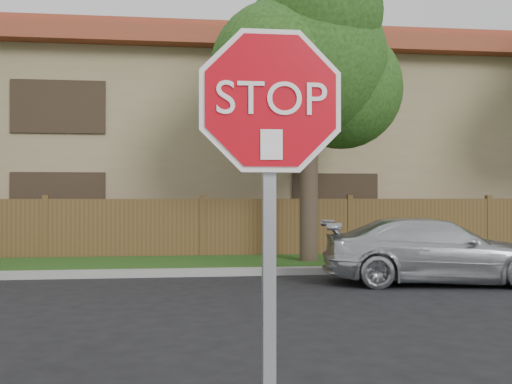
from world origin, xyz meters
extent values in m
cube|color=gray|center=(0.00, 8.15, 0.07)|extent=(70.00, 0.30, 0.15)
cube|color=#1E4714|center=(0.00, 9.80, 0.06)|extent=(70.00, 3.00, 0.12)
cube|color=brown|center=(0.00, 11.40, 0.80)|extent=(70.00, 0.12, 1.60)
cube|color=#9B8460|center=(0.00, 17.00, 3.00)|extent=(34.00, 8.00, 6.00)
cube|color=brown|center=(0.00, 17.00, 6.25)|extent=(35.20, 9.20, 0.50)
cube|color=brown|center=(0.00, 17.00, 6.85)|extent=(33.00, 5.50, 0.70)
cylinder|color=#382B21|center=(2.50, 9.70, 1.96)|extent=(0.44, 0.44, 3.92)
sphere|color=#1C3A11|center=(2.50, 9.70, 4.90)|extent=(3.80, 3.80, 3.80)
sphere|color=#1C3A11|center=(3.40, 10.00, 4.34)|extent=(3.00, 3.00, 3.00)
sphere|color=#1C3A11|center=(1.70, 9.30, 4.62)|extent=(3.20, 3.20, 3.20)
sphere|color=#1C3A11|center=(2.70, 9.10, 5.95)|extent=(2.80, 2.80, 2.80)
cube|color=gray|center=(-0.09, -1.44, 1.25)|extent=(0.07, 0.06, 2.30)
cylinder|color=white|center=(-0.09, -1.50, 2.15)|extent=(1.01, 0.02, 1.01)
cylinder|color=#BB0713|center=(-0.09, -1.51, 2.15)|extent=(0.93, 0.02, 0.93)
cube|color=white|center=(-0.09, -1.53, 1.93)|extent=(0.11, 0.00, 0.15)
imported|color=#B9BDC1|center=(4.28, 6.50, 0.62)|extent=(4.53, 2.40, 1.25)
camera|label=1|loc=(-0.53, -4.44, 1.68)|focal=42.00mm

